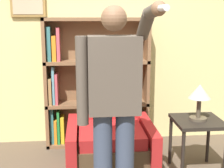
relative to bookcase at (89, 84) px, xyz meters
The scene contains 6 objects.
wall_back 0.64m from the bookcase, 52.99° to the left, with size 8.00×0.11×2.80m.
bookcase is the anchor object (origin of this frame).
armchair 0.95m from the bookcase, 76.91° to the right, with size 0.88×0.82×1.11m.
person_standing 1.61m from the bookcase, 84.64° to the right, with size 0.54×0.78×1.72m.
side_table 1.45m from the bookcase, 38.82° to the right, with size 0.49×0.49×0.59m.
table_lamp 1.42m from the bookcase, 38.82° to the right, with size 0.23×0.23×0.37m.
Camera 1 is at (-0.21, -2.00, 1.63)m, focal length 50.00 mm.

